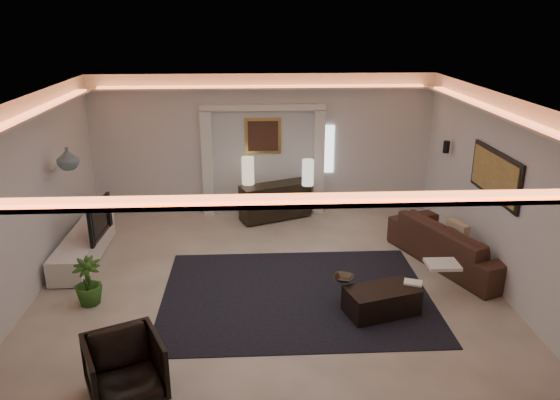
{
  "coord_description": "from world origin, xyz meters",
  "views": [
    {
      "loc": [
        -0.22,
        -7.34,
        4.02
      ],
      "look_at": [
        0.2,
        0.6,
        1.25
      ],
      "focal_mm": 34.39,
      "sensor_mm": 36.0,
      "label": 1
    }
  ],
  "objects_px": {
    "console": "(275,201)",
    "coffee_table": "(381,300)",
    "armchair": "(125,369)",
    "sofa": "(454,244)"
  },
  "relations": [
    {
      "from": "console",
      "to": "coffee_table",
      "type": "relative_size",
      "value": 1.44
    },
    {
      "from": "console",
      "to": "armchair",
      "type": "height_order",
      "value": "console"
    },
    {
      "from": "armchair",
      "to": "console",
      "type": "bearing_deg",
      "value": 46.04
    },
    {
      "from": "armchair",
      "to": "coffee_table",
      "type": "bearing_deg",
      "value": 1.76
    },
    {
      "from": "console",
      "to": "armchair",
      "type": "bearing_deg",
      "value": -132.27
    },
    {
      "from": "console",
      "to": "sofa",
      "type": "distance_m",
      "value": 3.67
    },
    {
      "from": "coffee_table",
      "to": "armchair",
      "type": "xyz_separation_m",
      "value": [
        -3.2,
        -1.6,
        0.16
      ]
    },
    {
      "from": "console",
      "to": "armchair",
      "type": "distance_m",
      "value": 5.67
    },
    {
      "from": "coffee_table",
      "to": "armchair",
      "type": "distance_m",
      "value": 3.58
    },
    {
      "from": "sofa",
      "to": "coffee_table",
      "type": "relative_size",
      "value": 2.47
    }
  ]
}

